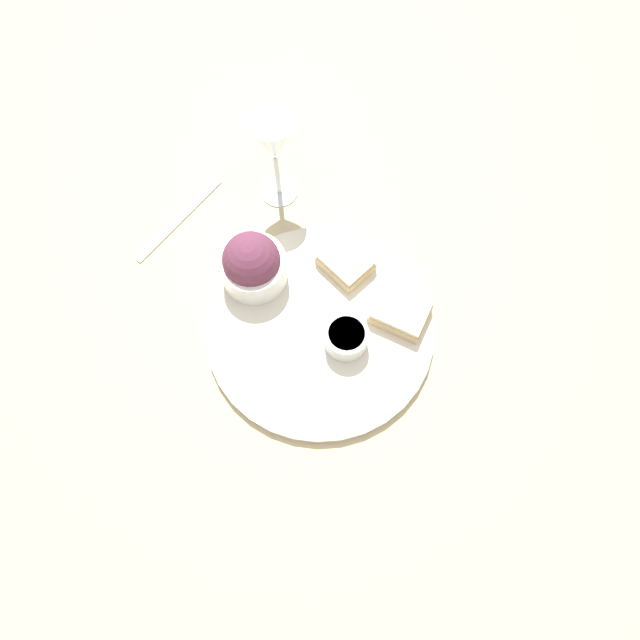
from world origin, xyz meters
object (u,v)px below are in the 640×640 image
salad_bowl (252,264)px  cheese_toast_far (346,263)px  fork (180,219)px  wine_glass (273,142)px  cheese_toast_near (401,312)px  sauce_ramekin (344,340)px

salad_bowl → cheese_toast_far: salad_bowl is taller
fork → wine_glass: bearing=-125.4°
salad_bowl → wine_glass: bearing=-65.1°
cheese_toast_near → cheese_toast_far: same height
cheese_toast_near → wine_glass: 0.30m
salad_bowl → cheese_toast_near: (-0.21, -0.07, -0.03)m
salad_bowl → cheese_toast_near: 0.22m
sauce_ramekin → wine_glass: size_ratio=0.38×
salad_bowl → wine_glass: size_ratio=0.61×
sauce_ramekin → fork: size_ratio=0.32×
salad_bowl → sauce_ramekin: size_ratio=1.59×
salad_bowl → cheese_toast_far: (-0.10, -0.09, -0.03)m
salad_bowl → fork: 0.17m
salad_bowl → cheese_toast_far: bearing=-137.8°
salad_bowl → wine_glass: (0.07, -0.15, 0.07)m
salad_bowl → wine_glass: 0.18m
cheese_toast_far → fork: 0.28m
sauce_ramekin → fork: sauce_ramekin is taller
salad_bowl → sauce_ramekin: bearing=175.6°
sauce_ramekin → wine_glass: (0.24, -0.16, 0.08)m
sauce_ramekin → wine_glass: bearing=-34.4°
fork → cheese_toast_far: bearing=-164.0°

